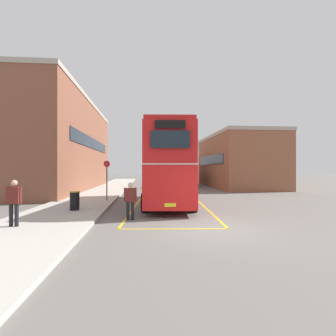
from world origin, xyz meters
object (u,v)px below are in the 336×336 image
double_decker_bus (168,165)px  single_deck_bus (180,173)px  bus_stop_sign (107,176)px  pedestrian_waiting_near (14,199)px  litter_bin (75,201)px  pedestrian_boarding (130,198)px

double_decker_bus → single_deck_bus: (3.28, 18.66, -0.87)m
single_deck_bus → bus_stop_sign: 18.88m
pedestrian_waiting_near → litter_bin: (1.22, 3.73, -0.51)m
pedestrian_boarding → bus_stop_sign: bus_stop_sign is taller
pedestrian_waiting_near → single_deck_bus: bearing=69.2°
pedestrian_waiting_near → litter_bin: bearing=71.9°
pedestrian_boarding → litter_bin: 3.66m
double_decker_bus → bus_stop_sign: size_ratio=3.77×
single_deck_bus → litter_bin: size_ratio=10.43×
single_deck_bus → pedestrian_boarding: 24.26m
pedestrian_waiting_near → double_decker_bus: bearing=46.3°
single_deck_bus → pedestrian_waiting_near: bearing=-110.8°
single_deck_bus → pedestrian_waiting_near: single_deck_bus is taller
pedestrian_boarding → pedestrian_waiting_near: pedestrian_waiting_near is taller
single_deck_bus → litter_bin: bearing=-111.2°
pedestrian_boarding → bus_stop_sign: size_ratio=0.62×
single_deck_bus → litter_bin: (-8.34, -21.51, -1.02)m
double_decker_bus → pedestrian_boarding: bearing=-113.0°
bus_stop_sign → pedestrian_boarding: bearing=-72.9°
double_decker_bus → bus_stop_sign: (-4.02, 1.24, -0.77)m
double_decker_bus → single_deck_bus: bearing=80.0°
double_decker_bus → bus_stop_sign: bearing=162.8°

